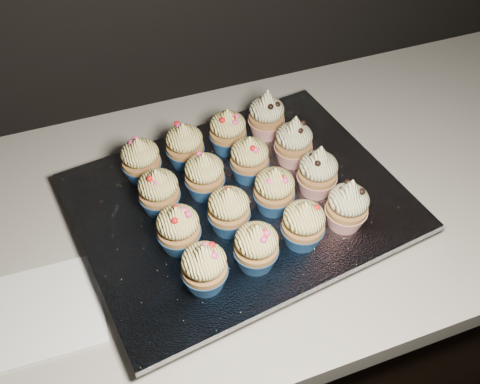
{
  "coord_description": "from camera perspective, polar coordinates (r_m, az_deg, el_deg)",
  "views": [
    {
      "loc": [
        -0.26,
        1.14,
        1.56
      ],
      "look_at": [
        -0.07,
        1.67,
        0.95
      ],
      "focal_mm": 40.0,
      "sensor_mm": 36.0,
      "label": 1
    }
  ],
  "objects": [
    {
      "name": "foil_lining",
      "position": [
        0.85,
        -0.0,
        -1.01
      ],
      "size": [
        0.54,
        0.45,
        0.01
      ],
      "primitive_type": "cube",
      "rotation": [
        0.0,
        0.0,
        0.14
      ],
      "color": "silver",
      "rests_on": "baking_tray"
    },
    {
      "name": "cupcake_11",
      "position": [
        0.88,
        5.74,
        5.32
      ],
      "size": [
        0.06,
        0.06,
        0.1
      ],
      "color": "#AB1D17",
      "rests_on": "foil_lining"
    },
    {
      "name": "cupcake_7",
      "position": [
        0.84,
        8.29,
        2.13
      ],
      "size": [
        0.06,
        0.06,
        0.1
      ],
      "color": "#AB1D17",
      "rests_on": "foil_lining"
    },
    {
      "name": "cabinet",
      "position": [
        1.29,
        2.4,
        -14.21
      ],
      "size": [
        2.4,
        0.6,
        0.86
      ],
      "primitive_type": "cube",
      "color": "black",
      "rests_on": "ground"
    },
    {
      "name": "cupcake_0",
      "position": [
        0.72,
        -3.82,
        -8.03
      ],
      "size": [
        0.06,
        0.06,
        0.08
      ],
      "color": "navy",
      "rests_on": "foil_lining"
    },
    {
      "name": "napkin",
      "position": [
        0.81,
        -19.9,
        -11.75
      ],
      "size": [
        0.16,
        0.16,
        0.0
      ],
      "primitive_type": "cube",
      "rotation": [
        0.0,
        0.0,
        -0.04
      ],
      "color": "white",
      "rests_on": "worktop"
    },
    {
      "name": "cupcake_4",
      "position": [
        0.76,
        -6.57,
        -3.9
      ],
      "size": [
        0.06,
        0.06,
        0.08
      ],
      "color": "navy",
      "rests_on": "foil_lining"
    },
    {
      "name": "cupcake_1",
      "position": [
        0.74,
        1.75,
        -5.84
      ],
      "size": [
        0.06,
        0.06,
        0.08
      ],
      "color": "navy",
      "rests_on": "foil_lining"
    },
    {
      "name": "worktop",
      "position": [
        0.92,
        3.26,
        -0.64
      ],
      "size": [
        2.44,
        0.64,
        0.04
      ],
      "primitive_type": "cube",
      "color": "beige",
      "rests_on": "cabinet"
    },
    {
      "name": "cupcake_2",
      "position": [
        0.77,
        6.77,
        -3.41
      ],
      "size": [
        0.06,
        0.06,
        0.08
      ],
      "color": "navy",
      "rests_on": "foil_lining"
    },
    {
      "name": "cupcake_15",
      "position": [
        0.93,
        2.85,
        8.16
      ],
      "size": [
        0.06,
        0.06,
        0.1
      ],
      "color": "#AB1D17",
      "rests_on": "foil_lining"
    },
    {
      "name": "cupcake_14",
      "position": [
        0.9,
        -1.3,
        6.5
      ],
      "size": [
        0.06,
        0.06,
        0.08
      ],
      "color": "navy",
      "rests_on": "foil_lining"
    },
    {
      "name": "cupcake_13",
      "position": [
        0.88,
        -5.91,
        4.96
      ],
      "size": [
        0.06,
        0.06,
        0.08
      ],
      "color": "navy",
      "rests_on": "foil_lining"
    },
    {
      "name": "cupcake_6",
      "position": [
        0.81,
        3.67,
        0.21
      ],
      "size": [
        0.06,
        0.06,
        0.08
      ],
      "color": "navy",
      "rests_on": "foil_lining"
    },
    {
      "name": "cupcake_10",
      "position": [
        0.85,
        1.02,
        3.55
      ],
      "size": [
        0.06,
        0.06,
        0.08
      ],
      "color": "navy",
      "rests_on": "foil_lining"
    },
    {
      "name": "cupcake_8",
      "position": [
        0.81,
        -8.63,
        0.05
      ],
      "size": [
        0.06,
        0.06,
        0.08
      ],
      "color": "navy",
      "rests_on": "foil_lining"
    },
    {
      "name": "cupcake_9",
      "position": [
        0.83,
        -3.8,
        1.79
      ],
      "size": [
        0.06,
        0.06,
        0.08
      ],
      "color": "navy",
      "rests_on": "foil_lining"
    },
    {
      "name": "cupcake_3",
      "position": [
        0.8,
        11.39,
        -1.42
      ],
      "size": [
        0.06,
        0.06,
        0.1
      ],
      "color": "#AB1D17",
      "rests_on": "foil_lining"
    },
    {
      "name": "cupcake_12",
      "position": [
        0.87,
        -10.51,
        3.37
      ],
      "size": [
        0.06,
        0.06,
        0.08
      ],
      "color": "navy",
      "rests_on": "foil_lining"
    },
    {
      "name": "baking_tray",
      "position": [
        0.86,
        -0.0,
        -1.77
      ],
      "size": [
        0.5,
        0.41,
        0.02
      ],
      "primitive_type": "cube",
      "rotation": [
        0.0,
        0.0,
        0.14
      ],
      "color": "black",
      "rests_on": "worktop"
    },
    {
      "name": "cupcake_5",
      "position": [
        0.78,
        -1.19,
        -1.93
      ],
      "size": [
        0.06,
        0.06,
        0.08
      ],
      "color": "navy",
      "rests_on": "foil_lining"
    }
  ]
}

